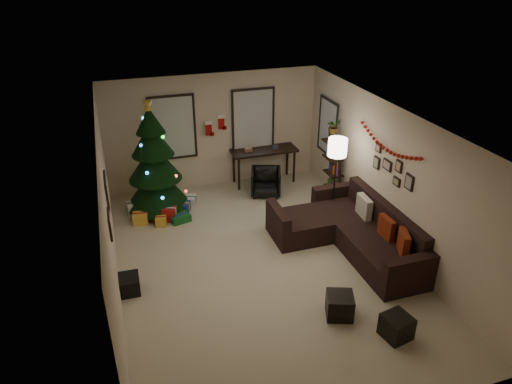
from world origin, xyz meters
TOP-DOWN VIEW (x-y plane):
  - floor at (0.00, 0.00)m, footprint 7.00×7.00m
  - ceiling at (0.00, 0.00)m, footprint 7.00×7.00m
  - wall_back at (0.00, 3.50)m, footprint 5.00×0.00m
  - wall_front at (0.00, -3.50)m, footprint 5.00×0.00m
  - wall_left at (-2.50, 0.00)m, footprint 0.00×7.00m
  - wall_right at (2.50, 0.00)m, footprint 0.00×7.00m
  - window_back_left at (-0.95, 3.47)m, footprint 1.05×0.06m
  - window_back_right at (0.95, 3.47)m, footprint 1.05×0.06m
  - window_right_wall at (2.47, 2.55)m, footprint 0.06×0.90m
  - christmas_tree at (-1.51, 2.60)m, footprint 1.37×1.37m
  - presents at (-1.41, 2.23)m, footprint 1.50×1.01m
  - sofa at (1.82, 0.02)m, footprint 2.04×2.96m
  - pillow_red_a at (2.21, -1.06)m, footprint 0.27×0.45m
  - pillow_red_b at (2.21, -0.53)m, footprint 0.12×0.41m
  - pillow_cream at (2.21, 0.28)m, footprint 0.16×0.46m
  - ottoman_near at (0.72, -1.69)m, footprint 0.52×0.52m
  - ottoman_far at (1.31, -2.35)m, footprint 0.45×0.45m
  - desk at (1.15, 3.22)m, footprint 1.59×0.57m
  - desk_chair at (0.98, 2.57)m, footprint 0.77×0.75m
  - bookshelf at (2.30, 1.79)m, footprint 0.30×0.50m
  - potted_plant at (2.30, 1.96)m, footprint 0.48×0.44m
  - floor_lamp at (1.95, 1.07)m, footprint 0.38×0.38m
  - art_map at (-2.48, 0.65)m, footprint 0.04×0.60m
  - art_abstract at (-2.48, -0.32)m, footprint 0.04×0.45m
  - gallery at (2.48, -0.07)m, footprint 0.03×1.25m
  - garland at (2.45, 0.13)m, footprint 0.08×1.90m
  - stocking_left at (-0.14, 3.36)m, footprint 0.20×0.05m
  - stocking_right at (0.19, 3.47)m, footprint 0.20×0.05m
  - storage_bin at (-2.47, -0.09)m, footprint 0.60×0.41m

SIDE VIEW (x-z plane):
  - floor at x=0.00m, z-range 0.00..0.00m
  - presents at x=-1.41m, z-range -0.03..0.27m
  - storage_bin at x=-2.47m, z-range 0.00..0.29m
  - ottoman_far at x=1.31m, z-range 0.00..0.36m
  - ottoman_near at x=0.72m, z-range 0.00..0.38m
  - sofa at x=1.82m, z-range -0.16..0.75m
  - desk_chair at x=0.98m, z-range 0.00..0.63m
  - pillow_cream at x=2.21m, z-range 0.40..0.86m
  - pillow_red_a at x=2.21m, z-range 0.42..0.86m
  - pillow_red_b at x=2.21m, z-range 0.44..0.84m
  - desk at x=1.15m, z-range 0.33..1.19m
  - bookshelf at x=2.30m, z-range -0.03..1.66m
  - christmas_tree at x=-1.51m, z-range -0.22..2.32m
  - wall_left at x=-2.50m, z-range -2.15..4.85m
  - wall_right at x=2.50m, z-range -2.15..4.85m
  - wall_back at x=0.00m, z-range -1.15..3.85m
  - wall_front at x=0.00m, z-range -1.15..3.85m
  - art_abstract at x=-2.48m, z-range 1.29..1.64m
  - stocking_left at x=-0.14m, z-range 1.31..1.67m
  - window_right_wall at x=2.47m, z-range 0.85..2.15m
  - floor_lamp at x=1.95m, z-range 0.61..2.41m
  - window_back_left at x=-0.95m, z-range 0.80..2.30m
  - window_back_right at x=0.95m, z-range 0.80..2.30m
  - art_map at x=-2.48m, z-range 1.30..1.80m
  - stocking_right at x=0.19m, z-range 1.39..1.75m
  - gallery at x=2.48m, z-range 1.30..1.84m
  - potted_plant at x=2.30m, z-range 1.56..2.00m
  - garland at x=2.45m, z-range 1.83..2.13m
  - ceiling at x=0.00m, z-range 2.70..2.70m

